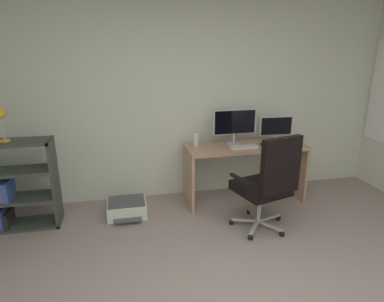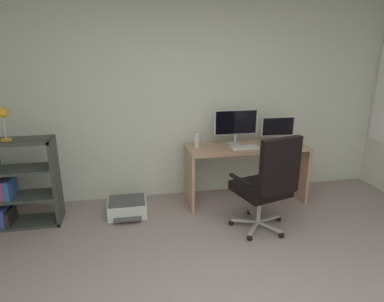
% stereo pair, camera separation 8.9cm
% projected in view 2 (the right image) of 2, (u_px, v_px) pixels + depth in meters
% --- Properties ---
extents(wall_back, '(5.53, 0.10, 2.68)m').
position_uv_depth(wall_back, '(183.00, 96.00, 4.23)').
color(wall_back, silver).
rests_on(wall_back, ground).
extents(desk, '(1.52, 0.57, 0.75)m').
position_uv_depth(desk, '(246.00, 160.00, 4.18)').
color(desk, tan).
rests_on(desk, ground).
extents(monitor_main, '(0.57, 0.18, 0.44)m').
position_uv_depth(monitor_main, '(236.00, 123.00, 4.13)').
color(monitor_main, '#B2B5B7').
rests_on(monitor_main, desk).
extents(monitor_secondary, '(0.44, 0.18, 0.33)m').
position_uv_depth(monitor_secondary, '(278.00, 128.00, 4.25)').
color(monitor_secondary, '#B2B5B7').
rests_on(monitor_secondary, desk).
extents(keyboard, '(0.35, 0.15, 0.02)m').
position_uv_depth(keyboard, '(244.00, 147.00, 4.02)').
color(keyboard, silver).
rests_on(keyboard, desk).
extents(computer_mouse, '(0.06, 0.10, 0.03)m').
position_uv_depth(computer_mouse, '(265.00, 145.00, 4.08)').
color(computer_mouse, black).
rests_on(computer_mouse, desk).
extents(desktop_speaker, '(0.07, 0.07, 0.17)m').
position_uv_depth(desktop_speaker, '(197.00, 140.00, 4.05)').
color(desktop_speaker, silver).
rests_on(desktop_speaker, desk).
extents(office_chair, '(0.66, 0.69, 1.11)m').
position_uv_depth(office_chair, '(268.00, 182.00, 3.40)').
color(office_chair, '#B7BABC').
rests_on(office_chair, ground).
extents(bookshelf, '(0.86, 0.34, 1.00)m').
position_uv_depth(bookshelf, '(7.00, 187.00, 3.60)').
color(bookshelf, '#373F39').
rests_on(bookshelf, ground).
extents(desk_lamp, '(0.12, 0.11, 0.36)m').
position_uv_depth(desk_lamp, '(3.00, 116.00, 3.37)').
color(desk_lamp, gold).
rests_on(desk_lamp, bookshelf).
extents(printer, '(0.46, 0.43, 0.20)m').
position_uv_depth(printer, '(127.00, 207.00, 3.92)').
color(printer, silver).
rests_on(printer, ground).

